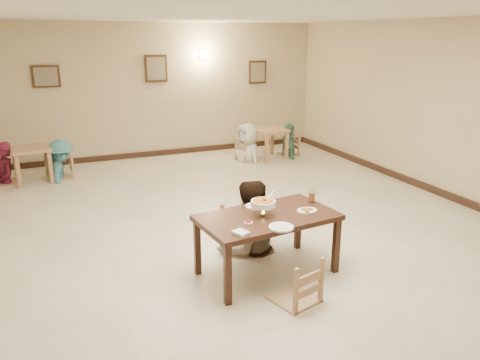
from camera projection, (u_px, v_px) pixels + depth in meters
name	position (u px, v px, depth m)	size (l,w,h in m)	color
floor	(236.00, 235.00, 6.62)	(10.00, 10.00, 0.00)	beige
ceiling	(236.00, 10.00, 5.73)	(10.00, 10.00, 0.00)	silver
wall_back	(152.00, 91.00, 10.58)	(10.00, 10.00, 0.00)	#C7B48F
wall_right	(462.00, 112.00, 7.65)	(10.00, 10.00, 0.00)	#C7B48F
baseboard_back	(156.00, 153.00, 10.98)	(8.00, 0.06, 0.12)	black
baseboard_right	(449.00, 196.00, 8.06)	(0.06, 10.00, 0.12)	black
picture_a	(46.00, 76.00, 9.61)	(0.55, 0.04, 0.45)	#382112
picture_b	(156.00, 69.00, 10.43)	(0.50, 0.04, 0.60)	#382112
picture_c	(258.00, 72.00, 11.40)	(0.45, 0.04, 0.55)	#382112
wall_sconce	(203.00, 54.00, 10.75)	(0.16, 0.05, 0.22)	#FFD88C
main_table	(267.00, 222.00, 5.38)	(1.66, 1.05, 0.73)	#381E14
chair_far	(244.00, 210.00, 6.08)	(0.50, 0.50, 1.07)	tan
chair_near	(295.00, 259.00, 4.86)	(0.45, 0.45, 0.96)	tan
main_diner	(249.00, 181.00, 5.93)	(0.91, 0.71, 1.88)	gray
curry_warmer	(263.00, 203.00, 5.29)	(0.32, 0.28, 0.26)	silver
rice_plate_far	(256.00, 206.00, 5.62)	(0.28, 0.28, 0.06)	white
rice_plate_near	(281.00, 227.00, 4.99)	(0.27, 0.27, 0.06)	white
fried_plate	(307.00, 210.00, 5.46)	(0.25, 0.25, 0.05)	white
chili_dish	(248.00, 223.00, 5.11)	(0.10, 0.10, 0.02)	white
napkin_cutlery	(241.00, 233.00, 4.84)	(0.20, 0.26, 0.03)	white
drink_glass	(312.00, 196.00, 5.76)	(0.08, 0.08, 0.16)	white
bg_table_left	(31.00, 154.00, 8.88)	(0.76, 0.76, 0.68)	tan
bg_table_right	(270.00, 135.00, 10.63)	(0.79, 0.79, 0.68)	tan
bg_chair_ll	(2.00, 157.00, 8.75)	(0.50, 0.50, 1.07)	tan
bg_chair_lr	(60.00, 156.00, 9.12)	(0.42, 0.42, 0.90)	tan
bg_chair_rl	(247.00, 141.00, 10.49)	(0.42, 0.42, 0.89)	tan
bg_chair_rr	(289.00, 136.00, 10.92)	(0.42, 0.42, 0.91)	tan
bg_diner_a	(0.00, 142.00, 8.67)	(0.59, 0.39, 1.62)	#531329
bg_diner_b	(58.00, 140.00, 9.03)	(1.00, 0.57, 1.54)	teal
bg_diner_c	(247.00, 123.00, 10.37)	(0.82, 0.53, 1.68)	silver
bg_diner_d	(289.00, 123.00, 10.83)	(0.89, 0.37, 1.53)	#4A8576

